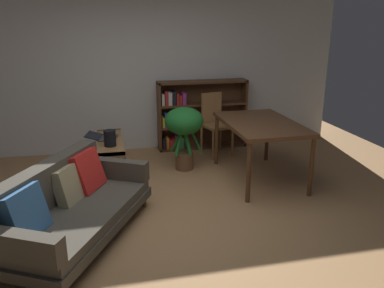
# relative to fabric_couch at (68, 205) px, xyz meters

# --- Properties ---
(ground_plane) EXTENTS (8.16, 8.16, 0.00)m
(ground_plane) POSITION_rel_fabric_couch_xyz_m (1.00, 0.12, -0.36)
(ground_plane) COLOR #A87A4C
(back_wall_panel) EXTENTS (6.80, 0.10, 2.70)m
(back_wall_panel) POSITION_rel_fabric_couch_xyz_m (1.00, 2.82, 0.99)
(back_wall_panel) COLOR silver
(back_wall_panel) RESTS_ON ground_plane
(fabric_couch) EXTENTS (1.62, 2.03, 0.76)m
(fabric_couch) POSITION_rel_fabric_couch_xyz_m (0.00, 0.00, 0.00)
(fabric_couch) COLOR #56351E
(fabric_couch) RESTS_ON ground_plane
(media_console) EXTENTS (0.36, 1.18, 0.51)m
(media_console) POSITION_rel_fabric_couch_xyz_m (0.46, 1.67, -0.11)
(media_console) COLOR olive
(media_console) RESTS_ON ground_plane
(open_laptop) EXTENTS (0.49, 0.41, 0.07)m
(open_laptop) POSITION_rel_fabric_couch_xyz_m (0.38, 1.77, 0.17)
(open_laptop) COLOR #333338
(open_laptop) RESTS_ON media_console
(desk_speaker) EXTENTS (0.16, 0.16, 0.21)m
(desk_speaker) POSITION_rel_fabric_couch_xyz_m (0.46, 1.39, 0.26)
(desk_speaker) COLOR black
(desk_speaker) RESTS_ON media_console
(potted_floor_plant) EXTENTS (0.56, 0.56, 0.93)m
(potted_floor_plant) POSITION_rel_fabric_couch_xyz_m (1.52, 1.65, 0.29)
(potted_floor_plant) COLOR brown
(potted_floor_plant) RESTS_ON ground_plane
(dining_table) EXTENTS (0.92, 1.47, 0.81)m
(dining_table) POSITION_rel_fabric_couch_xyz_m (2.45, 1.06, 0.38)
(dining_table) COLOR #56351E
(dining_table) RESTS_ON ground_plane
(dining_chair_near) EXTENTS (0.49, 0.50, 1.00)m
(dining_chair_near) POSITION_rel_fabric_couch_xyz_m (2.14, 2.23, 0.20)
(dining_chair_near) COLOR olive
(dining_chair_near) RESTS_ON ground_plane
(bookshelf) EXTENTS (1.51, 0.29, 1.16)m
(bookshelf) POSITION_rel_fabric_couch_xyz_m (1.92, 2.65, 0.21)
(bookshelf) COLOR #56351E
(bookshelf) RESTS_ON ground_plane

